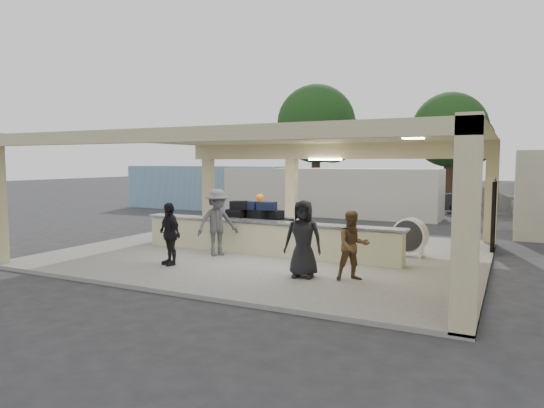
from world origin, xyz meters
The scene contains 15 objects.
ground centered at (0.00, 0.00, 0.00)m, with size 120.00×120.00×0.00m, color #242427.
pavilion centered at (0.21, 0.66, 1.35)m, with size 12.01×10.00×3.55m.
baggage_counter centered at (0.00, -0.50, 0.59)m, with size 8.20×0.58×0.98m.
luggage_cart centered at (-0.93, 0.53, 0.90)m, with size 2.56×1.69×1.44m.
drum_fan centered at (3.86, 1.07, 0.69)m, with size 1.04×0.57×1.10m.
baggage_handler centered at (-1.44, 1.85, 0.89)m, with size 0.58×0.32×1.58m, color orange.
passenger_a centered at (3.23, -2.39, 0.89)m, with size 0.77×0.34×1.59m, color brown.
passenger_b centered at (-1.56, -2.92, 0.92)m, with size 0.96×0.35×1.64m, color black.
passenger_c centered at (-1.14, -1.29, 1.06)m, with size 1.24×0.43×1.91m, color #46454A.
passenger_d centered at (2.10, -2.62, 1.01)m, with size 0.89×0.36×1.81m, color black.
car_dark centered at (5.26, 14.79, 0.73)m, with size 1.54×4.38×1.46m, color black.
container_white centered at (-2.19, 10.87, 1.23)m, with size 11.32×2.26×2.45m, color #B9B9B5.
container_blue centered at (-9.93, 11.08, 1.27)m, with size 9.78×2.35×2.54m, color #7FABCC.
tree_left centered at (-7.68, 24.16, 5.59)m, with size 6.60×6.30×9.00m.
tree_mid centered at (2.32, 26.16, 4.96)m, with size 6.00×5.60×8.00m.
Camera 1 is at (6.44, -12.94, 2.80)m, focal length 32.00 mm.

